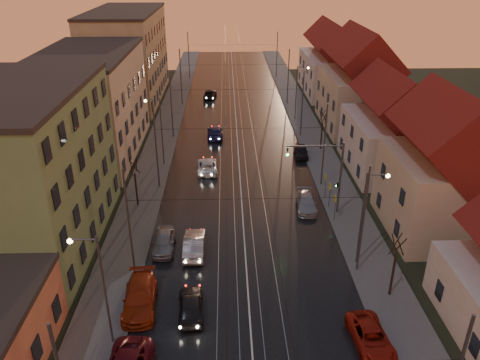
{
  "coord_description": "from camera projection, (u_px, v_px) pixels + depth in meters",
  "views": [
    {
      "loc": [
        -1.4,
        -20.46,
        22.27
      ],
      "look_at": [
        -0.16,
        20.6,
        2.38
      ],
      "focal_mm": 35.0,
      "sensor_mm": 36.0,
      "label": 1
    }
  ],
  "objects": [
    {
      "name": "driving_car_3",
      "position": [
        215.0,
        132.0,
        62.74
      ],
      "size": [
        2.18,
        5.08,
        1.46
      ],
      "primitive_type": "imported",
      "rotation": [
        0.0,
        0.0,
        3.17
      ],
      "color": "navy",
      "rests_on": "ground"
    },
    {
      "name": "catenary_pole_r_5",
      "position": [
        277.0,
        55.0,
        91.2
      ],
      "size": [
        0.16,
        0.16,
        9.0
      ],
      "primitive_type": "cylinder",
      "color": "#595B60",
      "rests_on": "ground"
    },
    {
      "name": "parked_left_3",
      "position": [
        164.0,
        241.0,
        38.88
      ],
      "size": [
        1.84,
        4.36,
        1.47
      ],
      "primitive_type": "imported",
      "rotation": [
        0.0,
        0.0,
        0.02
      ],
      "color": "#96969B",
      "rests_on": "ground"
    },
    {
      "name": "street_lamp_0",
      "position": [
        98.0,
        281.0,
        27.57
      ],
      "size": [
        1.75,
        0.32,
        8.0
      ],
      "color": "#595B60",
      "rests_on": "ground"
    },
    {
      "name": "apartment_left_1",
      "position": [
        26.0,
        173.0,
        37.44
      ],
      "size": [
        10.0,
        18.0,
        13.0
      ],
      "primitive_type": "cube",
      "color": "#618454",
      "rests_on": "ground"
    },
    {
      "name": "catenary_pole_l_1",
      "position": [
        129.0,
        225.0,
        34.05
      ],
      "size": [
        0.16,
        0.16,
        9.0
      ],
      "primitive_type": "cylinder",
      "color": "#595B60",
      "rests_on": "ground"
    },
    {
      "name": "street_lamp_2",
      "position": [
        158.0,
        125.0,
        52.77
      ],
      "size": [
        1.75,
        0.32,
        8.0
      ],
      "color": "#595B60",
      "rests_on": "ground"
    },
    {
      "name": "bare_tree_0",
      "position": [
        136.0,
        183.0,
        44.78
      ],
      "size": [
        1.09,
        1.09,
        5.11
      ],
      "color": "black",
      "rests_on": "ground"
    },
    {
      "name": "house_right_1",
      "position": [
        443.0,
        174.0,
        39.73
      ],
      "size": [
        8.67,
        10.2,
        10.8
      ],
      "color": "#B6A88C",
      "rests_on": "ground"
    },
    {
      "name": "parked_left_2",
      "position": [
        140.0,
        298.0,
        32.45
      ],
      "size": [
        2.52,
        5.49,
        1.56
      ],
      "primitive_type": "imported",
      "rotation": [
        0.0,
        0.0,
        0.06
      ],
      "color": "#9E2D0F",
      "rests_on": "ground"
    },
    {
      "name": "house_right_2",
      "position": [
        393.0,
        131.0,
        51.78
      ],
      "size": [
        9.18,
        12.24,
        9.2
      ],
      "color": "beige",
      "rests_on": "ground"
    },
    {
      "name": "apartment_left_3",
      "position": [
        128.0,
        57.0,
        76.81
      ],
      "size": [
        10.0,
        24.0,
        14.0
      ],
      "primitive_type": "cube",
      "color": "#8F805C",
      "rests_on": "ground"
    },
    {
      "name": "tram_rail_0",
      "position": [
        221.0,
        134.0,
        64.05
      ],
      "size": [
        0.06,
        120.0,
        0.03
      ],
      "primitive_type": "cube",
      "color": "gray",
      "rests_on": "road"
    },
    {
      "name": "driving_car_4",
      "position": [
        210.0,
        94.0,
        79.86
      ],
      "size": [
        2.43,
        4.79,
        1.57
      ],
      "primitive_type": "imported",
      "rotation": [
        0.0,
        0.0,
        3.01
      ],
      "color": "black",
      "rests_on": "ground"
    },
    {
      "name": "driving_car_1",
      "position": [
        194.0,
        244.0,
        38.42
      ],
      "size": [
        1.68,
        4.73,
        1.55
      ],
      "primitive_type": "imported",
      "rotation": [
        0.0,
        0.0,
        3.15
      ],
      "color": "#9A999E",
      "rests_on": "ground"
    },
    {
      "name": "catenary_pole_l_4",
      "position": [
        181.0,
        78.0,
        74.54
      ],
      "size": [
        0.16,
        0.16,
        9.0
      ],
      "primitive_type": "cylinder",
      "color": "#595B60",
      "rests_on": "ground"
    },
    {
      "name": "catenary_pole_r_1",
      "position": [
        363.0,
        221.0,
        34.52
      ],
      "size": [
        0.16,
        0.16,
        9.0
      ],
      "primitive_type": "cylinder",
      "color": "#595B60",
      "rests_on": "ground"
    },
    {
      "name": "catenary_pole_l_2",
      "position": [
        156.0,
        148.0,
        47.55
      ],
      "size": [
        0.16,
        0.16,
        9.0
      ],
      "primitive_type": "cylinder",
      "color": "#595B60",
      "rests_on": "ground"
    },
    {
      "name": "parked_right_0",
      "position": [
        371.0,
        338.0,
        29.24
      ],
      "size": [
        2.5,
        4.79,
        1.29
      ],
      "primitive_type": "imported",
      "rotation": [
        0.0,
        0.0,
        0.08
      ],
      "color": "#A71D10",
      "rests_on": "ground"
    },
    {
      "name": "tram_rail_1",
      "position": [
        231.0,
        134.0,
        64.09
      ],
      "size": [
        0.06,
        120.0,
        0.03
      ],
      "primitive_type": "cube",
      "color": "gray",
      "rests_on": "road"
    },
    {
      "name": "street_lamp_1",
      "position": [
        367.0,
        210.0,
        35.27
      ],
      "size": [
        1.75,
        0.32,
        8.0
      ],
      "color": "#595B60",
      "rests_on": "ground"
    },
    {
      "name": "bare_tree_2",
      "position": [
        322.0,
        131.0,
        57.94
      ],
      "size": [
        1.09,
        1.09,
        5.11
      ],
      "color": "black",
      "rests_on": "ground"
    },
    {
      "name": "catenary_pole_r_3",
      "position": [
        302.0,
        104.0,
        61.51
      ],
      "size": [
        0.16,
        0.16,
        9.0
      ],
      "primitive_type": "cylinder",
      "color": "#595B60",
      "rests_on": "ground"
    },
    {
      "name": "road",
      "position": [
        237.0,
        134.0,
        64.13
      ],
      "size": [
        16.0,
        120.0,
        0.04
      ],
      "primitive_type": "cube",
      "color": "black",
      "rests_on": "ground"
    },
    {
      "name": "apartment_left_2",
      "position": [
        91.0,
        106.0,
        55.65
      ],
      "size": [
        10.0,
        20.0,
        12.0
      ],
      "primitive_type": "cube",
      "color": "#C0B095",
      "rests_on": "ground"
    },
    {
      "name": "bare_tree_1",
      "position": [
        394.0,
        267.0,
        32.74
      ],
      "size": [
        1.09,
        1.09,
        5.11
      ],
      "color": "black",
      "rests_on": "ground"
    },
    {
      "name": "street_lamp_3",
      "position": [
        299.0,
        87.0,
        67.65
      ],
      "size": [
        1.75,
        0.32,
        8.0
      ],
      "color": "#595B60",
      "rests_on": "ground"
    },
    {
      "name": "tram_rail_3",
      "position": [
        253.0,
        134.0,
        64.17
      ],
      "size": [
        0.06,
        120.0,
        0.03
      ],
      "primitive_type": "cube",
      "color": "gray",
      "rests_on": "road"
    },
    {
      "name": "tram_rail_2",
      "position": [
        243.0,
        134.0,
        64.13
      ],
      "size": [
        0.06,
        120.0,
        0.03
      ],
      "primitive_type": "cube",
      "color": "gray",
      "rests_on": "road"
    },
    {
      "name": "catenary_pole_r_4",
      "position": [
        288.0,
        77.0,
        75.01
      ],
      "size": [
        0.16,
        0.16,
        9.0
      ],
      "primitive_type": "cylinder",
      "color": "#595B60",
      "rests_on": "ground"
    },
    {
      "name": "house_right_4",
      "position": [
        331.0,
        64.0,
        81.29
      ],
      "size": [
        9.18,
        16.32,
        10.0
      ],
      "color": "beige",
      "rests_on": "ground"
    },
    {
      "name": "house_right_3",
      "position": [
        359.0,
        86.0,
        64.77
      ],
      "size": [
        9.18,
        14.28,
        11.5
      ],
      "color": "#B6A88C",
      "rests_on": "ground"
    },
    {
      "name": "sidewalk_right",
      "position": [
        309.0,
        133.0,
        64.38
      ],
      "size": [
        4.0,
        120.0,
        0.15
      ],
      "primitive_type": "cube",
      "color": "#4C4C4C",
      "rests_on": "ground"
    },
    {
      "name": "sidewalk_left",
      "position": [
        164.0,
        134.0,
        63.83
      ],
      "size": [
        4.0,
        120.0,
        0.15
      ],
      "primitive_type": "cube",
      "color": "#4C4C4C",
      "rests_on": "ground"
    },
    {
      "name": "catenary_pole_l_5",
      "position": [
        189.0,
        56.0,
        90.73
      ],
      "size": [
        0.16,
        0.16,
        9.0
      ],
      "primitive_type": "cylinder",
      "color": "#595B60",
      "rests_on": "ground"
    },
    {
      "name": "catenary_pole_l_3",
      "position": [
        171.0,
        105.0,
        61.04
      ],
      "size": [
        0.16,
        0.16,
        9.0
      ],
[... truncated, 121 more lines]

